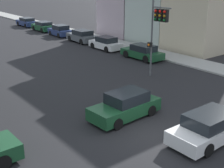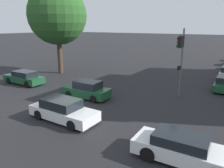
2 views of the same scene
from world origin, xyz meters
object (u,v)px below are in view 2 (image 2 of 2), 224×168
at_px(crossing_car_0, 87,90).
at_px(street_tree, 57,15).
at_px(crossing_car_1, 63,110).
at_px(traffic_signal, 181,49).
at_px(crossing_car_3, 24,78).
at_px(crossing_car_2, 183,149).

bearing_deg(crossing_car_0, street_tree, -36.38).
distance_m(street_tree, crossing_car_1, 16.60).
distance_m(traffic_signal, crossing_car_3, 16.18).
bearing_deg(street_tree, crossing_car_2, -30.02).
relative_size(crossing_car_1, crossing_car_3, 1.00).
height_order(traffic_signal, crossing_car_3, traffic_signal).
bearing_deg(crossing_car_2, street_tree, 147.86).
relative_size(traffic_signal, crossing_car_1, 1.23).
height_order(street_tree, traffic_signal, street_tree).
bearing_deg(crossing_car_3, street_tree, -84.46).
xyz_separation_m(crossing_car_0, crossing_car_1, (1.62, -4.46, -0.02)).
bearing_deg(crossing_car_2, crossing_car_3, 162.96).
xyz_separation_m(crossing_car_0, crossing_car_2, (9.58, -4.84, -0.05)).
bearing_deg(crossing_car_0, crossing_car_2, 149.92).
bearing_deg(traffic_signal, crossing_car_2, 104.45).
height_order(crossing_car_1, crossing_car_3, crossing_car_1).
bearing_deg(street_tree, crossing_car_0, -33.11).
xyz_separation_m(crossing_car_1, crossing_car_2, (7.96, -0.38, -0.03)).
distance_m(street_tree, crossing_car_3, 9.02).
relative_size(crossing_car_0, crossing_car_3, 0.89).
height_order(street_tree, crossing_car_3, street_tree).
relative_size(traffic_signal, crossing_car_0, 1.38).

